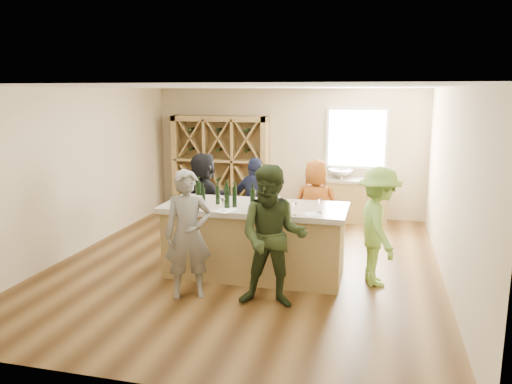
% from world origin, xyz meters
% --- Properties ---
extents(floor, '(6.00, 7.00, 0.10)m').
position_xyz_m(floor, '(0.00, 0.00, -0.05)').
color(floor, brown).
rests_on(floor, ground).
extents(ceiling, '(6.00, 7.00, 0.10)m').
position_xyz_m(ceiling, '(0.00, 0.00, 2.85)').
color(ceiling, white).
rests_on(ceiling, ground).
extents(wall_back, '(6.00, 0.10, 2.80)m').
position_xyz_m(wall_back, '(0.00, 3.55, 1.40)').
color(wall_back, '#C3B18D').
rests_on(wall_back, ground).
extents(wall_front, '(6.00, 0.10, 2.80)m').
position_xyz_m(wall_front, '(0.00, -3.55, 1.40)').
color(wall_front, '#C3B18D').
rests_on(wall_front, ground).
extents(wall_left, '(0.10, 7.00, 2.80)m').
position_xyz_m(wall_left, '(-3.05, 0.00, 1.40)').
color(wall_left, '#C3B18D').
rests_on(wall_left, ground).
extents(wall_right, '(0.10, 7.00, 2.80)m').
position_xyz_m(wall_right, '(3.05, 0.00, 1.40)').
color(wall_right, '#C3B18D').
rests_on(wall_right, ground).
extents(window_frame, '(1.30, 0.06, 1.30)m').
position_xyz_m(window_frame, '(1.50, 3.47, 1.75)').
color(window_frame, white).
rests_on(window_frame, wall_back).
extents(window_pane, '(1.18, 0.01, 1.18)m').
position_xyz_m(window_pane, '(1.50, 3.44, 1.75)').
color(window_pane, white).
rests_on(window_pane, wall_back).
extents(wine_rack, '(2.20, 0.45, 2.20)m').
position_xyz_m(wine_rack, '(-1.50, 3.27, 1.10)').
color(wine_rack, olive).
rests_on(wine_rack, floor).
extents(back_counter_base, '(1.60, 0.58, 0.86)m').
position_xyz_m(back_counter_base, '(1.40, 3.20, 0.43)').
color(back_counter_base, olive).
rests_on(back_counter_base, floor).
extents(back_counter_top, '(1.70, 0.62, 0.06)m').
position_xyz_m(back_counter_top, '(1.40, 3.20, 0.89)').
color(back_counter_top, '#AEA38E').
rests_on(back_counter_top, back_counter_base).
extents(sink, '(0.54, 0.54, 0.19)m').
position_xyz_m(sink, '(1.20, 3.20, 1.01)').
color(sink, silver).
rests_on(sink, back_counter_top).
extents(faucet, '(0.02, 0.02, 0.30)m').
position_xyz_m(faucet, '(1.20, 3.38, 1.07)').
color(faucet, silver).
rests_on(faucet, back_counter_top).
extents(tasting_counter_base, '(2.60, 1.00, 1.00)m').
position_xyz_m(tasting_counter_base, '(0.23, -0.43, 0.50)').
color(tasting_counter_base, olive).
rests_on(tasting_counter_base, floor).
extents(tasting_counter_top, '(2.72, 1.12, 0.08)m').
position_xyz_m(tasting_counter_top, '(0.23, -0.43, 1.04)').
color(tasting_counter_top, '#AEA38E').
rests_on(tasting_counter_top, tasting_counter_base).
extents(wine_bottle_a, '(0.10, 0.10, 0.33)m').
position_xyz_m(wine_bottle_a, '(-0.60, -0.54, 1.25)').
color(wine_bottle_a, black).
rests_on(wine_bottle_a, tasting_counter_top).
extents(wine_bottle_b, '(0.08, 0.08, 0.28)m').
position_xyz_m(wine_bottle_b, '(-0.46, -0.72, 1.22)').
color(wine_bottle_b, black).
rests_on(wine_bottle_b, tasting_counter_top).
extents(wine_bottle_c, '(0.09, 0.09, 0.27)m').
position_xyz_m(wine_bottle_c, '(-0.32, -0.49, 1.22)').
color(wine_bottle_c, black).
rests_on(wine_bottle_c, tasting_counter_top).
extents(wine_bottle_d, '(0.10, 0.10, 0.32)m').
position_xyz_m(wine_bottle_d, '(-0.11, -0.69, 1.24)').
color(wine_bottle_d, black).
rests_on(wine_bottle_d, tasting_counter_top).
extents(wine_bottle_e, '(0.08, 0.08, 0.29)m').
position_xyz_m(wine_bottle_e, '(-0.02, -0.60, 1.22)').
color(wine_bottle_e, black).
rests_on(wine_bottle_e, tasting_counter_top).
extents(wine_glass_a, '(0.08, 0.08, 0.20)m').
position_xyz_m(wine_glass_a, '(-0.10, -0.90, 1.18)').
color(wine_glass_a, white).
rests_on(wine_glass_a, tasting_counter_top).
extents(wine_glass_b, '(0.07, 0.07, 0.16)m').
position_xyz_m(wine_glass_b, '(0.46, -0.83, 1.16)').
color(wine_glass_b, white).
rests_on(wine_glass_b, tasting_counter_top).
extents(wine_glass_c, '(0.08, 0.08, 0.19)m').
position_xyz_m(wine_glass_c, '(0.91, -0.89, 1.17)').
color(wine_glass_c, white).
rests_on(wine_glass_c, tasting_counter_top).
extents(wine_glass_d, '(0.08, 0.08, 0.20)m').
position_xyz_m(wine_glass_d, '(0.66, -0.59, 1.18)').
color(wine_glass_d, white).
rests_on(wine_glass_d, tasting_counter_top).
extents(wine_glass_e, '(0.08, 0.08, 0.19)m').
position_xyz_m(wine_glass_e, '(1.22, -0.64, 1.17)').
color(wine_glass_e, white).
rests_on(wine_glass_e, tasting_counter_top).
extents(tasting_menu_a, '(0.34, 0.39, 0.00)m').
position_xyz_m(tasting_menu_a, '(-0.08, -0.84, 1.08)').
color(tasting_menu_a, white).
rests_on(tasting_menu_a, tasting_counter_top).
extents(tasting_menu_b, '(0.28, 0.35, 0.00)m').
position_xyz_m(tasting_menu_b, '(0.54, -0.80, 1.08)').
color(tasting_menu_b, white).
rests_on(tasting_menu_b, tasting_counter_top).
extents(tasting_menu_c, '(0.29, 0.32, 0.00)m').
position_xyz_m(tasting_menu_c, '(1.14, -0.78, 1.08)').
color(tasting_menu_c, white).
rests_on(tasting_menu_c, tasting_counter_top).
extents(person_near_left, '(0.76, 0.68, 1.73)m').
position_xyz_m(person_near_left, '(-0.42, -1.42, 0.87)').
color(person_near_left, slate).
rests_on(person_near_left, floor).
extents(person_near_right, '(0.93, 0.56, 1.84)m').
position_xyz_m(person_near_right, '(0.73, -1.45, 0.92)').
color(person_near_right, '#263319').
rests_on(person_near_right, floor).
extents(person_server, '(0.78, 1.20, 1.71)m').
position_xyz_m(person_server, '(2.03, -0.35, 0.85)').
color(person_server, '#8CC64C').
rests_on(person_server, floor).
extents(person_far_mid, '(1.04, 0.71, 1.62)m').
position_xyz_m(person_far_mid, '(-0.06, 0.80, 0.81)').
color(person_far_mid, '#191E38').
rests_on(person_far_mid, floor).
extents(person_far_right, '(0.80, 0.53, 1.62)m').
position_xyz_m(person_far_right, '(0.99, 0.81, 0.81)').
color(person_far_right, '#994C19').
rests_on(person_far_right, floor).
extents(person_far_left, '(1.62, 1.29, 1.68)m').
position_xyz_m(person_far_left, '(-1.03, 0.85, 0.84)').
color(person_far_left, black).
rests_on(person_far_left, floor).
extents(wine_bottle_f, '(0.07, 0.07, 0.30)m').
position_xyz_m(wine_bottle_f, '(0.28, -0.73, 1.23)').
color(wine_bottle_f, black).
rests_on(wine_bottle_f, tasting_counter_top).
extents(wine_glass_f, '(0.07, 0.07, 0.18)m').
position_xyz_m(wine_glass_f, '(0.18, -0.23, 1.17)').
color(wine_glass_f, white).
rests_on(wine_glass_f, tasting_counter_top).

